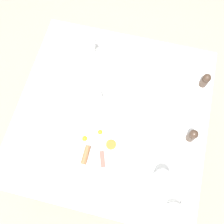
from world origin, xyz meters
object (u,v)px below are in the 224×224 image
at_px(breakfast_plate, 96,146).
at_px(spoon_for_tea, 18,159).
at_px(teapot_near, 142,68).
at_px(pepper_grinder, 192,135).
at_px(salt_grinder, 205,80).
at_px(fork_by_plate, 50,92).
at_px(fork_spare, 125,196).
at_px(creamer_jug, 183,80).
at_px(knife_by_plate, 155,148).
at_px(teapot_far, 86,46).
at_px(teacup_with_saucer_left, 173,211).
at_px(water_glass_tall, 160,179).
at_px(teacup_with_saucer_right, 95,97).

height_order(breakfast_plate, spoon_for_tea, breakfast_plate).
height_order(teapot_near, pepper_grinder, teapot_near).
relative_size(salt_grinder, fork_by_plate, 0.58).
distance_m(breakfast_plate, fork_spare, 0.29).
relative_size(creamer_jug, knife_by_plate, 0.43).
distance_m(teapot_near, knife_by_plate, 0.46).
height_order(teapot_far, fork_spare, teapot_far).
distance_m(teapot_near, salt_grinder, 0.36).
bearing_deg(teacup_with_saucer_left, fork_spare, -93.01).
distance_m(teapot_far, pepper_grinder, 0.80).
distance_m(teapot_far, water_glass_tall, 0.86).
xyz_separation_m(fork_by_plate, knife_by_plate, (0.18, 0.65, -0.00)).
bearing_deg(pepper_grinder, creamer_jug, -164.49).
bearing_deg(teacup_with_saucer_right, knife_by_plate, 62.54).
bearing_deg(teapot_near, teacup_with_saucer_left, 10.84).
bearing_deg(teapot_far, salt_grinder, 158.24).
xyz_separation_m(breakfast_plate, knife_by_plate, (-0.06, 0.31, -0.01)).
height_order(teacup_with_saucer_right, fork_by_plate, teacup_with_saucer_right).
bearing_deg(teapot_near, creamer_jug, 75.86).
bearing_deg(teapot_far, fork_spare, 101.13).
distance_m(salt_grinder, spoon_for_tea, 1.11).
bearing_deg(teacup_with_saucer_left, fork_by_plate, -120.74).
distance_m(teacup_with_saucer_left, fork_spare, 0.24).
relative_size(pepper_grinder, spoon_for_tea, 0.62).
height_order(teapot_far, fork_by_plate, teapot_far).
xyz_separation_m(teacup_with_saucer_left, salt_grinder, (-0.73, 0.06, 0.03)).
bearing_deg(knife_by_plate, water_glass_tall, 16.64).
distance_m(creamer_jug, salt_grinder, 0.12).
bearing_deg(teacup_with_saucer_right, teacup_with_saucer_left, 46.86).
xyz_separation_m(water_glass_tall, pepper_grinder, (-0.26, 0.12, -0.01)).
xyz_separation_m(teacup_with_saucer_left, water_glass_tall, (-0.13, -0.09, 0.03)).
height_order(creamer_jug, knife_by_plate, creamer_jug).
xyz_separation_m(breakfast_plate, teacup_with_saucer_right, (-0.26, -0.08, 0.02)).
height_order(teacup_with_saucer_right, spoon_for_tea, teacup_with_saucer_right).
xyz_separation_m(teapot_far, teacup_with_saucer_right, (0.30, 0.13, -0.02)).
bearing_deg(water_glass_tall, pepper_grinder, 154.34).
xyz_separation_m(breakfast_plate, spoon_for_tea, (0.16, -0.38, -0.01)).
xyz_separation_m(teapot_near, salt_grinder, (-0.01, 0.36, 0.00)).
distance_m(teapot_near, spoon_for_tea, 0.84).
xyz_separation_m(pepper_grinder, fork_by_plate, (-0.08, -0.82, -0.05)).
height_order(breakfast_plate, creamer_jug, creamer_jug).
bearing_deg(spoon_for_tea, breakfast_plate, 113.23).
bearing_deg(spoon_for_tea, fork_by_plate, 174.27).
bearing_deg(spoon_for_tea, teacup_with_saucer_left, 85.95).
relative_size(breakfast_plate, creamer_jug, 3.19).
height_order(teacup_with_saucer_right, pepper_grinder, pepper_grinder).
bearing_deg(teapot_near, salt_grinder, 79.52).
relative_size(teacup_with_saucer_left, creamer_jug, 1.48).
height_order(teacup_with_saucer_left, spoon_for_tea, teacup_with_saucer_left).
bearing_deg(salt_grinder, spoon_for_tea, -52.97).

